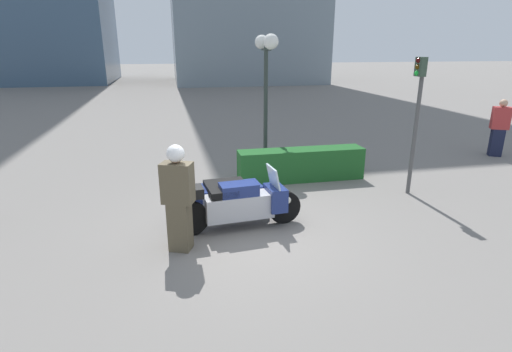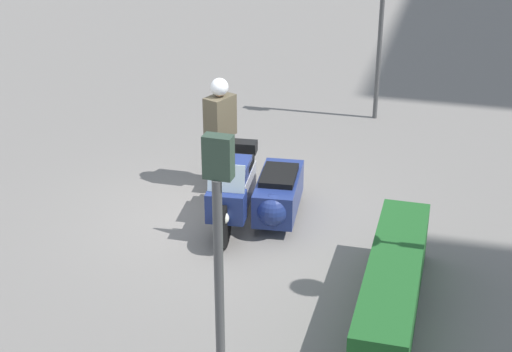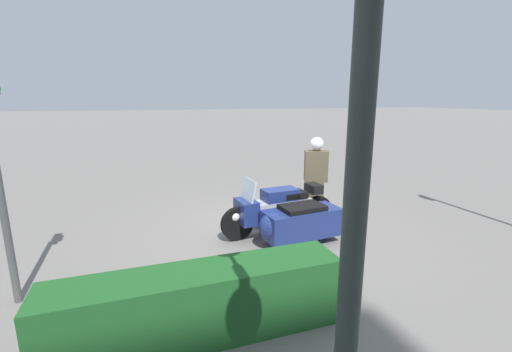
# 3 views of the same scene
# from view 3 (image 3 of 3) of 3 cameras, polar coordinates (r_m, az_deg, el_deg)

# --- Properties ---
(ground_plane) EXTENTS (160.00, 160.00, 0.00)m
(ground_plane) POSITION_cam_3_polar(r_m,az_deg,el_deg) (7.07, 2.85, -8.88)
(ground_plane) COLOR slate
(police_motorcycle) EXTENTS (2.43, 1.25, 1.15)m
(police_motorcycle) POSITION_cam_3_polar(r_m,az_deg,el_deg) (6.48, 5.11, -6.62)
(police_motorcycle) COLOR black
(police_motorcycle) RESTS_ON ground
(officer_rider) EXTENTS (0.57, 0.46, 1.81)m
(officer_rider) POSITION_cam_3_polar(r_m,az_deg,el_deg) (7.61, 9.90, 0.03)
(officer_rider) COLOR brown
(officer_rider) RESTS_ON ground
(hedge_bush_curbside) EXTENTS (3.21, 0.61, 0.80)m
(hedge_bush_curbside) POSITION_cam_3_polar(r_m,az_deg,el_deg) (4.05, -9.38, -20.37)
(hedge_bush_curbside) COLOR #1E5623
(hedge_bush_curbside) RESTS_ON ground
(twin_lamp_post) EXTENTS (0.41, 1.51, 3.59)m
(twin_lamp_post) POSITION_cam_3_polar(r_m,az_deg,el_deg) (1.67, 18.21, 23.99)
(twin_lamp_post) COLOR #2D3833
(twin_lamp_post) RESTS_ON ground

